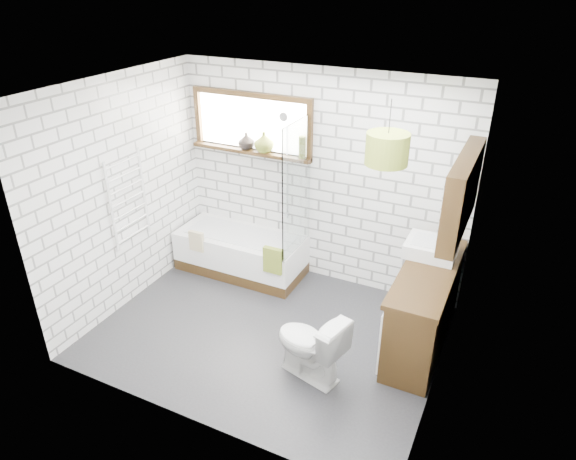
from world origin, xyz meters
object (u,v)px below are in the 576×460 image
at_px(bathtub, 241,253).
at_px(vanity, 424,307).
at_px(basin, 431,248).
at_px(toilet, 310,345).
at_px(pendant, 387,149).

bearing_deg(bathtub, vanity, -10.15).
distance_m(vanity, basin, 0.59).
height_order(bathtub, toilet, toilet).
relative_size(bathtub, basin, 3.20).
distance_m(vanity, toilet, 1.23).
distance_m(basin, pendant, 1.40).
height_order(vanity, toilet, vanity).
xyz_separation_m(bathtub, pendant, (1.92, -0.80, 1.85)).
relative_size(basin, toilet, 0.70).
height_order(bathtub, vanity, vanity).
xyz_separation_m(vanity, pendant, (-0.42, -0.38, 1.67)).
relative_size(basin, pendant, 1.38).
bearing_deg(toilet, basin, 162.14).
bearing_deg(vanity, pendant, -137.52).
distance_m(bathtub, pendant, 2.78).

